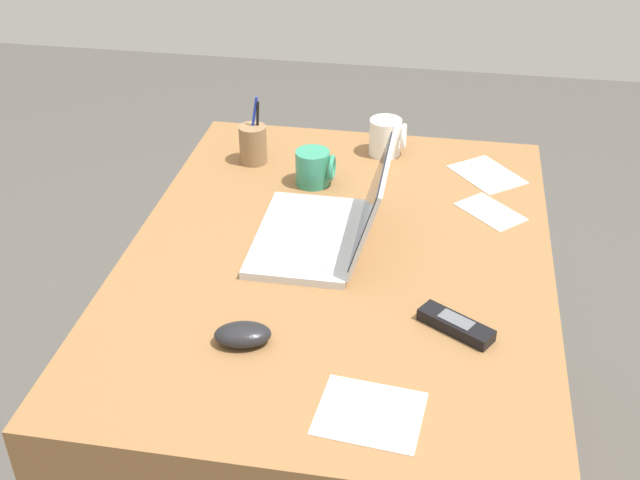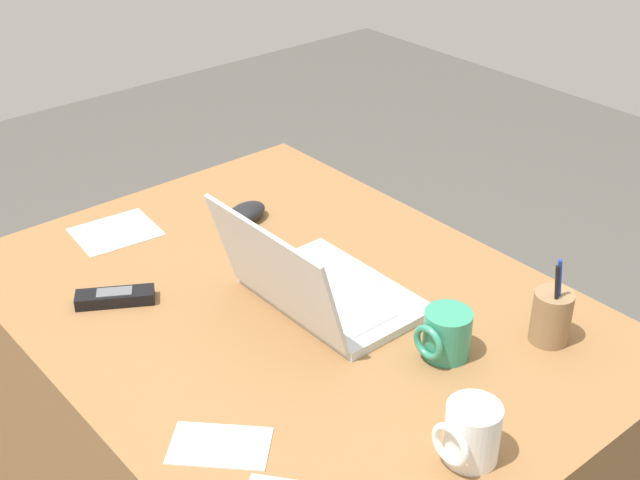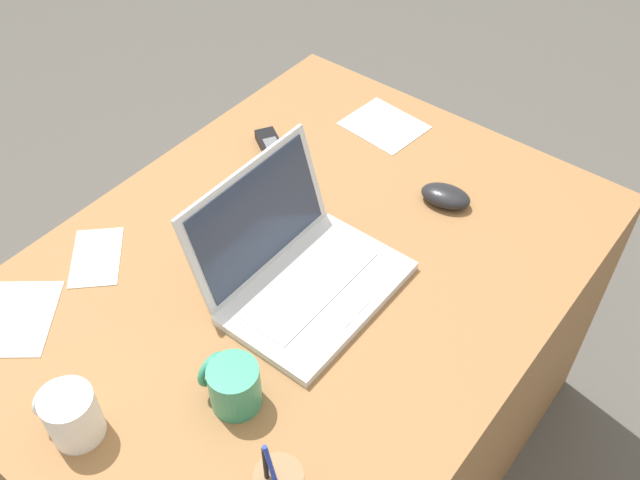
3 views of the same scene
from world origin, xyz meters
name	(u,v)px [view 2 (image 2 of 3)]	position (x,y,z in m)	size (l,w,h in m)	color
desk	(296,442)	(0.00, 0.00, 0.35)	(1.22, 0.91, 0.71)	olive
laptop	(316,287)	(-0.04, -0.03, 0.75)	(0.34, 0.28, 0.22)	silver
computer_mouse	(246,213)	(0.33, -0.13, 0.73)	(0.07, 0.11, 0.04)	black
coffee_mug_white	(446,334)	(-0.29, -0.11, 0.75)	(0.08, 0.10, 0.09)	#338C6B
coffee_mug_tall	(470,433)	(-0.49, 0.05, 0.76)	(0.08, 0.10, 0.10)	white
cordless_phone	(115,297)	(0.22, 0.26, 0.72)	(0.11, 0.15, 0.03)	black
pen_holder	(551,316)	(-0.38, -0.28, 0.76)	(0.07, 0.07, 0.18)	olive
paper_note_near_laptop	(116,232)	(0.47, 0.12, 0.71)	(0.14, 0.17, 0.00)	white
paper_note_left	(220,446)	(-0.23, 0.32, 0.71)	(0.15, 0.09, 0.00)	white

